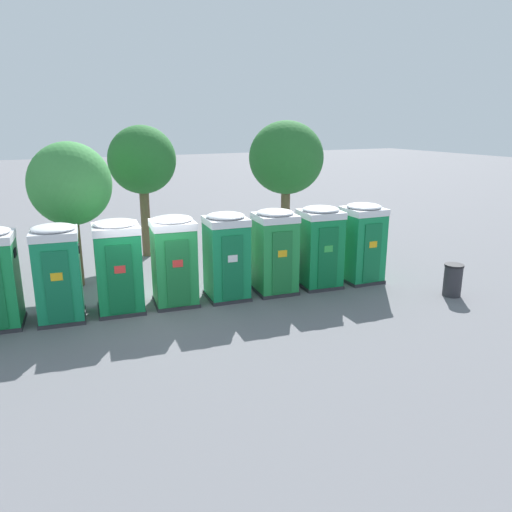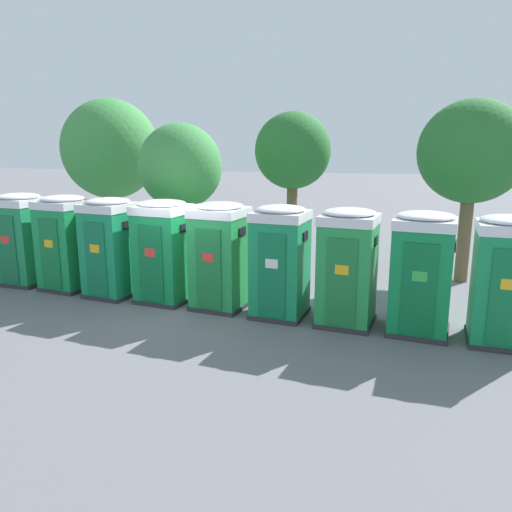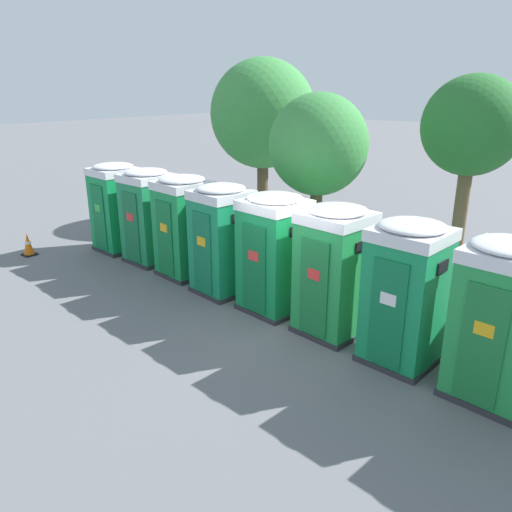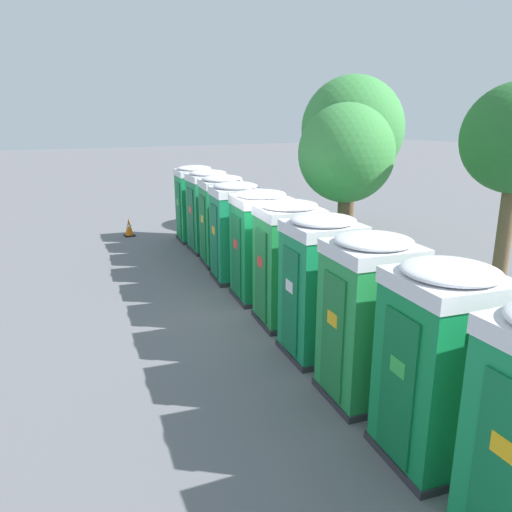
{
  "view_description": "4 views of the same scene",
  "coord_description": "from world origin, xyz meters",
  "px_view_note": "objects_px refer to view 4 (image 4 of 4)",
  "views": [
    {
      "loc": [
        -3.05,
        -13.04,
        5.08
      ],
      "look_at": [
        3.18,
        -0.28,
        1.18
      ],
      "focal_mm": 35.0,
      "sensor_mm": 36.0,
      "label": 1
    },
    {
      "loc": [
        4.67,
        -10.83,
        3.82
      ],
      "look_at": [
        1.68,
        -0.14,
        1.35
      ],
      "focal_mm": 35.0,
      "sensor_mm": 36.0,
      "label": 2
    },
    {
      "loc": [
        5.13,
        -7.83,
        4.58
      ],
      "look_at": [
        -1.24,
        0.13,
        1.1
      ],
      "focal_mm": 35.0,
      "sensor_mm": 36.0,
      "label": 3
    },
    {
      "loc": [
        9.16,
        -4.77,
        4.14
      ],
      "look_at": [
        -0.95,
        0.1,
        0.97
      ],
      "focal_mm": 35.0,
      "sensor_mm": 36.0,
      "label": 4
    }
  ],
  "objects_px": {
    "portapotty_0": "(195,203)",
    "portapotty_5": "(288,262)",
    "portapotty_1": "(209,211)",
    "portapotty_2": "(223,220)",
    "traffic_cone": "(129,227)",
    "portapotty_7": "(368,318)",
    "street_tree_2": "(346,155)",
    "portapotty_3": "(236,231)",
    "portapotty_6": "(320,286)",
    "portapotty_4": "(260,245)",
    "portapotty_8": "(440,364)",
    "street_tree_0": "(352,130)"
  },
  "relations": [
    {
      "from": "portapotty_2",
      "to": "portapotty_5",
      "type": "height_order",
      "value": "same"
    },
    {
      "from": "portapotty_0",
      "to": "portapotty_2",
      "type": "bearing_deg",
      "value": -4.06
    },
    {
      "from": "traffic_cone",
      "to": "portapotty_1",
      "type": "bearing_deg",
      "value": 31.2
    },
    {
      "from": "portapotty_8",
      "to": "portapotty_2",
      "type": "bearing_deg",
      "value": 174.5
    },
    {
      "from": "portapotty_5",
      "to": "traffic_cone",
      "type": "bearing_deg",
      "value": -171.76
    },
    {
      "from": "portapotty_4",
      "to": "portapotty_5",
      "type": "relative_size",
      "value": 1.0
    },
    {
      "from": "street_tree_2",
      "to": "street_tree_0",
      "type": "bearing_deg",
      "value": 142.39
    },
    {
      "from": "portapotty_0",
      "to": "traffic_cone",
      "type": "height_order",
      "value": "portapotty_0"
    },
    {
      "from": "portapotty_2",
      "to": "portapotty_7",
      "type": "distance_m",
      "value": 7.57
    },
    {
      "from": "portapotty_8",
      "to": "street_tree_2",
      "type": "bearing_deg",
      "value": 153.46
    },
    {
      "from": "portapotty_0",
      "to": "portapotty_5",
      "type": "xyz_separation_m",
      "value": [
        7.54,
        -0.63,
        0.0
      ]
    },
    {
      "from": "portapotty_3",
      "to": "portapotty_1",
      "type": "bearing_deg",
      "value": 172.87
    },
    {
      "from": "portapotty_3",
      "to": "portapotty_4",
      "type": "height_order",
      "value": "same"
    },
    {
      "from": "portapotty_5",
      "to": "portapotty_7",
      "type": "distance_m",
      "value": 3.03
    },
    {
      "from": "portapotty_6",
      "to": "street_tree_2",
      "type": "relative_size",
      "value": 0.57
    },
    {
      "from": "portapotty_7",
      "to": "portapotty_8",
      "type": "relative_size",
      "value": 1.0
    },
    {
      "from": "portapotty_2",
      "to": "street_tree_2",
      "type": "height_order",
      "value": "street_tree_2"
    },
    {
      "from": "portapotty_0",
      "to": "portapotty_5",
      "type": "distance_m",
      "value": 7.57
    },
    {
      "from": "portapotty_1",
      "to": "portapotty_5",
      "type": "distance_m",
      "value": 6.05
    },
    {
      "from": "portapotty_0",
      "to": "street_tree_0",
      "type": "bearing_deg",
      "value": 80.4
    },
    {
      "from": "portapotty_5",
      "to": "portapotty_7",
      "type": "xyz_separation_m",
      "value": [
        3.01,
        -0.34,
        0.0
      ]
    },
    {
      "from": "traffic_cone",
      "to": "portapotty_4",
      "type": "bearing_deg",
      "value": 10.75
    },
    {
      "from": "portapotty_3",
      "to": "street_tree_2",
      "type": "bearing_deg",
      "value": 74.32
    },
    {
      "from": "portapotty_5",
      "to": "portapotty_8",
      "type": "bearing_deg",
      "value": -5.76
    },
    {
      "from": "portapotty_3",
      "to": "portapotty_7",
      "type": "distance_m",
      "value": 6.06
    },
    {
      "from": "portapotty_3",
      "to": "portapotty_6",
      "type": "relative_size",
      "value": 1.0
    },
    {
      "from": "portapotty_2",
      "to": "portapotty_7",
      "type": "bearing_deg",
      "value": -5.69
    },
    {
      "from": "portapotty_0",
      "to": "portapotty_3",
      "type": "xyz_separation_m",
      "value": [
        4.52,
        -0.45,
        0.0
      ]
    },
    {
      "from": "portapotty_6",
      "to": "traffic_cone",
      "type": "distance_m",
      "value": 10.74
    },
    {
      "from": "portapotty_0",
      "to": "portapotty_7",
      "type": "xyz_separation_m",
      "value": [
        10.55,
        -0.96,
        0.0
      ]
    },
    {
      "from": "portapotty_7",
      "to": "street_tree_2",
      "type": "height_order",
      "value": "street_tree_2"
    },
    {
      "from": "portapotty_0",
      "to": "portapotty_1",
      "type": "distance_m",
      "value": 1.52
    },
    {
      "from": "portapotty_0",
      "to": "portapotty_2",
      "type": "distance_m",
      "value": 3.03
    },
    {
      "from": "portapotty_1",
      "to": "portapotty_5",
      "type": "relative_size",
      "value": 1.0
    },
    {
      "from": "portapotty_3",
      "to": "portapotty_8",
      "type": "relative_size",
      "value": 1.0
    },
    {
      "from": "portapotty_4",
      "to": "portapotty_7",
      "type": "relative_size",
      "value": 1.0
    },
    {
      "from": "portapotty_3",
      "to": "traffic_cone",
      "type": "bearing_deg",
      "value": -166.18
    },
    {
      "from": "traffic_cone",
      "to": "portapotty_7",
      "type": "bearing_deg",
      "value": 4.65
    },
    {
      "from": "portapotty_0",
      "to": "portapotty_8",
      "type": "distance_m",
      "value": 12.11
    },
    {
      "from": "portapotty_8",
      "to": "street_tree_0",
      "type": "bearing_deg",
      "value": 148.82
    },
    {
      "from": "portapotty_3",
      "to": "street_tree_2",
      "type": "relative_size",
      "value": 0.57
    },
    {
      "from": "portapotty_1",
      "to": "street_tree_0",
      "type": "bearing_deg",
      "value": 95.6
    },
    {
      "from": "portapotty_0",
      "to": "portapotty_7",
      "type": "relative_size",
      "value": 1.0
    },
    {
      "from": "portapotty_0",
      "to": "portapotty_8",
      "type": "relative_size",
      "value": 1.0
    },
    {
      "from": "portapotty_3",
      "to": "portapotty_7",
      "type": "relative_size",
      "value": 1.0
    },
    {
      "from": "portapotty_4",
      "to": "portapotty_6",
      "type": "distance_m",
      "value": 3.03
    },
    {
      "from": "portapotty_0",
      "to": "street_tree_2",
      "type": "height_order",
      "value": "street_tree_2"
    },
    {
      "from": "portapotty_6",
      "to": "traffic_cone",
      "type": "relative_size",
      "value": 3.97
    },
    {
      "from": "portapotty_1",
      "to": "portapotty_3",
      "type": "bearing_deg",
      "value": -7.13
    },
    {
      "from": "portapotty_1",
      "to": "street_tree_2",
      "type": "xyz_separation_m",
      "value": [
        3.78,
        2.37,
        1.9
      ]
    }
  ]
}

